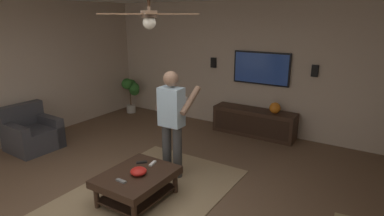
% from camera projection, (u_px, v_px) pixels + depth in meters
% --- Properties ---
extents(ground_plane, '(8.56, 8.56, 0.00)m').
position_uv_depth(ground_plane, '(135.00, 206.00, 4.12)').
color(ground_plane, brown).
extents(wall_back_tv, '(0.10, 6.99, 2.71)m').
position_uv_depth(wall_back_tv, '(248.00, 67.00, 6.68)').
color(wall_back_tv, '#BCA893').
rests_on(wall_back_tv, ground).
extents(area_rug, '(2.71, 1.89, 0.01)m').
position_uv_depth(area_rug, '(148.00, 193.00, 4.42)').
color(area_rug, '#9E8460').
rests_on(area_rug, ground).
extents(armchair, '(0.82, 0.83, 0.82)m').
position_uv_depth(armchair, '(32.00, 134.00, 5.85)').
color(armchair, '#38383D').
rests_on(armchair, ground).
extents(coffee_table, '(1.00, 0.80, 0.40)m').
position_uv_depth(coffee_table, '(137.00, 180.00, 4.18)').
color(coffee_table, '#332116').
rests_on(coffee_table, ground).
extents(media_console, '(0.45, 1.70, 0.55)m').
position_uv_depth(media_console, '(254.00, 122.00, 6.54)').
color(media_console, '#332116').
rests_on(media_console, ground).
extents(tv, '(0.05, 1.19, 0.67)m').
position_uv_depth(tv, '(261.00, 68.00, 6.43)').
color(tv, black).
extents(person_standing, '(0.53, 0.53, 1.64)m').
position_uv_depth(person_standing, '(172.00, 118.00, 4.68)').
color(person_standing, '#3F3F3F').
rests_on(person_standing, ground).
extents(potted_plant_short, '(0.45, 0.40, 0.90)m').
position_uv_depth(potted_plant_short, '(132.00, 89.00, 8.01)').
color(potted_plant_short, '#B7B2A8').
rests_on(potted_plant_short, ground).
extents(bowl, '(0.21, 0.21, 0.10)m').
position_uv_depth(bowl, '(139.00, 171.00, 4.10)').
color(bowl, red).
rests_on(bowl, coffee_table).
extents(remote_white, '(0.16, 0.07, 0.02)m').
position_uv_depth(remote_white, '(153.00, 163.00, 4.40)').
color(remote_white, white).
rests_on(remote_white, coffee_table).
extents(remote_black, '(0.14, 0.14, 0.02)m').
position_uv_depth(remote_black, '(142.00, 162.00, 4.43)').
color(remote_black, black).
rests_on(remote_black, coffee_table).
extents(remote_grey, '(0.05, 0.15, 0.02)m').
position_uv_depth(remote_grey, '(121.00, 181.00, 3.93)').
color(remote_grey, slate).
rests_on(remote_grey, coffee_table).
extents(vase_round, '(0.22, 0.22, 0.22)m').
position_uv_depth(vase_round, '(275.00, 108.00, 6.18)').
color(vase_round, orange).
rests_on(vase_round, media_console).
extents(wall_speaker_left, '(0.06, 0.12, 0.22)m').
position_uv_depth(wall_speaker_left, '(315.00, 71.00, 5.90)').
color(wall_speaker_left, black).
extents(wall_speaker_right, '(0.06, 0.12, 0.22)m').
position_uv_depth(wall_speaker_right, '(214.00, 63.00, 7.01)').
color(wall_speaker_right, black).
extents(ceiling_fan, '(1.10, 1.11, 0.46)m').
position_uv_depth(ceiling_fan, '(149.00, 16.00, 3.76)').
color(ceiling_fan, '#4C3828').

